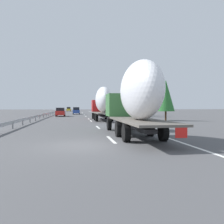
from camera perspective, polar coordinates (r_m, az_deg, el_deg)
ground_plane at (r=52.13m, az=-8.47°, el=-0.93°), size 260.00×260.00×0.00m
lane_stripe_0 at (r=14.39m, az=-0.22°, el=-6.70°), size 3.20×0.20×0.01m
lane_stripe_1 at (r=22.82m, az=-3.44°, el=-3.74°), size 3.20×0.20×0.01m
lane_stripe_2 at (r=33.19m, az=-5.14°, el=-2.17°), size 3.20×0.20×0.01m
lane_stripe_3 at (r=38.83m, az=-5.68°, el=-1.67°), size 3.20×0.20×0.01m
lane_stripe_4 at (r=49.58m, az=-6.37°, el=-1.04°), size 3.20×0.20×0.01m
lane_stripe_5 at (r=58.02m, az=-6.73°, el=-0.70°), size 3.20×0.20×0.01m
lane_stripe_6 at (r=76.57m, az=-7.24°, el=-0.22°), size 3.20×0.20×0.01m
lane_stripe_7 at (r=79.81m, az=-7.31°, el=-0.16°), size 3.20×0.20×0.01m
edge_line_right at (r=57.42m, az=-3.00°, el=-0.71°), size 110.00×0.20×0.01m
truck_lead at (r=34.65m, az=-2.32°, el=2.41°), size 12.59×2.55×4.86m
truck_trailing at (r=15.67m, az=5.73°, el=3.64°), size 12.51×2.55×4.82m
car_red_compact at (r=50.02m, az=-12.41°, el=0.01°), size 4.56×1.86×1.81m
car_yellow_coupe at (r=104.30m, az=-10.49°, el=0.68°), size 4.72×1.80×1.90m
car_blue_sedan at (r=62.91m, az=-8.70°, el=0.31°), size 4.05×1.84×1.89m
road_sign at (r=52.85m, az=-1.19°, el=1.67°), size 0.10×0.90×3.43m
tree_0 at (r=47.54m, az=4.29°, el=4.43°), size 3.40×3.40×7.43m
tree_1 at (r=52.79m, az=6.01°, el=4.21°), size 3.20×3.20×7.64m
tree_2 at (r=34.98m, az=12.95°, el=3.91°), size 2.56×2.56×5.91m
tree_3 at (r=88.47m, az=-0.43°, el=2.45°), size 2.51×2.51×6.29m
tree_4 at (r=60.81m, az=1.09°, el=2.85°), size 3.43×3.43×5.58m
tree_5 at (r=79.29m, az=1.14°, el=2.55°), size 2.81×2.81×6.28m
guardrail_median at (r=55.40m, az=-14.71°, el=-0.23°), size 94.00×0.10×0.76m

